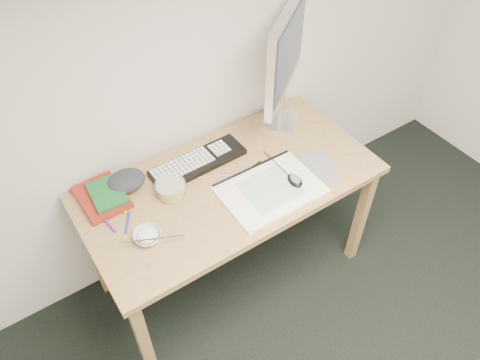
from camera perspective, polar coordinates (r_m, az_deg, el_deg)
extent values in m
plane|color=silver|center=(2.18, -2.96, 17.73)|extent=(3.60, 0.00, 3.60)
cube|color=tan|center=(2.21, -11.55, -18.95)|extent=(0.05, 0.05, 0.71)
cube|color=tan|center=(2.65, 14.52, -4.31)|extent=(0.05, 0.05, 0.71)
cube|color=tan|center=(2.54, -17.43, -8.15)|extent=(0.05, 0.05, 0.71)
cube|color=tan|center=(2.92, 6.45, 3.14)|extent=(0.05, 0.05, 0.71)
cube|color=tan|center=(2.21, -1.19, -0.50)|extent=(1.40, 0.70, 0.03)
cube|color=slate|center=(2.27, 8.59, 1.18)|extent=(0.30, 0.28, 0.00)
cube|color=white|center=(2.15, 3.70, -1.15)|extent=(0.46, 0.33, 0.01)
cube|color=black|center=(2.27, -5.13, 2.15)|extent=(0.48, 0.17, 0.03)
cube|color=silver|center=(2.53, 4.96, 7.27)|extent=(0.25, 0.25, 0.01)
cube|color=silver|center=(2.48, 5.09, 8.91)|extent=(0.06, 0.06, 0.18)
cube|color=silver|center=(2.30, 5.62, 15.33)|extent=(0.46, 0.36, 0.44)
cube|color=black|center=(2.29, 5.64, 15.56)|extent=(0.40, 0.31, 0.35)
ellipsoid|color=black|center=(2.18, 6.73, 0.14)|extent=(0.07, 0.10, 0.03)
imported|color=white|center=(2.00, -11.21, -6.76)|extent=(0.13, 0.13, 0.04)
cylinder|color=#B1B1B3|center=(1.96, -10.61, -7.08)|extent=(0.24, 0.13, 0.02)
cylinder|color=#DFC24E|center=(2.14, -8.43, -1.10)|extent=(0.17, 0.17, 0.07)
cube|color=maroon|center=(2.20, -16.50, -2.04)|extent=(0.20, 0.26, 0.03)
cube|color=#165A27|center=(2.18, -15.89, -1.56)|extent=(0.15, 0.20, 0.02)
ellipsoid|color=#27292F|center=(2.22, -13.74, -0.13)|extent=(0.18, 0.16, 0.06)
cylinder|color=pink|center=(2.21, -2.73, 0.44)|extent=(0.16, 0.09, 0.01)
cylinder|color=tan|center=(2.23, -0.75, 0.92)|extent=(0.14, 0.13, 0.01)
cylinder|color=black|center=(2.25, 1.00, 1.32)|extent=(0.17, 0.03, 0.01)
cylinder|color=#1F2BAC|center=(2.08, -13.54, -5.03)|extent=(0.07, 0.10, 0.01)
cylinder|color=orange|center=(2.16, -14.05, -2.82)|extent=(0.05, 0.12, 0.01)
cylinder|color=#62268D|center=(2.10, -15.75, -5.18)|extent=(0.03, 0.12, 0.01)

